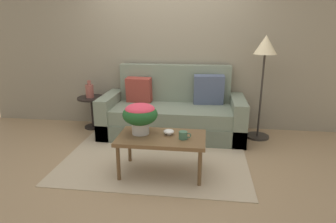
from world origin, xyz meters
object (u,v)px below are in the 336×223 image
side_table (92,107)px  coffee_table (162,140)px  coffee_mug (183,135)px  table_vase (90,91)px  floor_lamp (265,57)px  snack_bowl (169,132)px  potted_plant (140,114)px  couch (173,114)px

side_table → coffee_table: bearing=-45.7°
side_table → coffee_mug: 2.21m
table_vase → side_table: bearing=45.5°
floor_lamp → snack_bowl: floor_lamp is taller
coffee_table → potted_plant: 0.38m
couch → potted_plant: (-0.24, -1.24, 0.36)m
table_vase → couch: bearing=-4.5°
potted_plant → floor_lamp: bearing=39.0°
side_table → potted_plant: potted_plant is taller
potted_plant → coffee_mug: size_ratio=2.92×
couch → potted_plant: 1.31m
table_vase → coffee_mug: bearing=-41.2°
floor_lamp → potted_plant: (-1.56, -1.26, -0.54)m
potted_plant → couch: bearing=79.2°
coffee_table → floor_lamp: (1.30, 1.32, 0.82)m
coffee_mug → table_vase: 2.21m
couch → coffee_table: size_ratio=2.19×
side_table → potted_plant: size_ratio=1.31×
coffee_table → couch: bearing=90.8°
coffee_table → table_vase: size_ratio=3.52×
coffee_table → table_vase: bearing=135.0°
couch → coffee_table: 1.30m
potted_plant → side_table: bearing=129.6°
floor_lamp → potted_plant: floor_lamp is taller
couch → potted_plant: bearing=-100.8°
snack_bowl → table_vase: bearing=137.8°
coffee_mug → coffee_table: bearing=169.1°
couch → snack_bowl: 1.25m
couch → table_vase: size_ratio=7.72×
side_table → table_vase: 0.28m
coffee_mug → side_table: bearing=138.1°
coffee_mug → snack_bowl: bearing=148.2°
coffee_table → floor_lamp: bearing=45.4°
coffee_mug → table_vase: (-1.66, 1.46, 0.14)m
coffee_table → coffee_mug: 0.27m
floor_lamp → table_vase: 2.78m
couch → floor_lamp: 1.60m
potted_plant → table_vase: potted_plant is taller
coffee_table → coffee_mug: bearing=-10.9°
snack_bowl → table_vase: (-1.49, 1.35, 0.15)m
snack_bowl → coffee_table: bearing=-141.1°
couch → side_table: (-1.37, 0.13, 0.03)m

